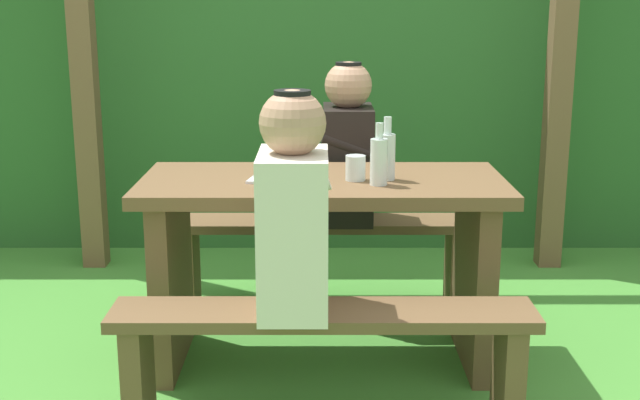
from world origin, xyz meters
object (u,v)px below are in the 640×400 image
(person_black_coat, at_px, (345,148))
(cell_phone, at_px, (257,179))
(person_white_shirt, at_px, (291,211))
(bench_near, at_px, (321,344))
(drinking_glass, at_px, (353,168))
(bottle_left, at_px, (376,160))
(bottle_right, at_px, (384,155))
(bench_far, at_px, (320,245))
(picnic_table, at_px, (320,239))

(person_black_coat, xyz_separation_m, cell_phone, (-0.36, -0.60, -0.01))
(cell_phone, bearing_deg, person_black_coat, 70.32)
(cell_phone, bearing_deg, person_white_shirt, -63.43)
(bench_near, relative_size, person_white_shirt, 1.95)
(person_black_coat, bearing_deg, person_white_shirt, -100.64)
(drinking_glass, distance_m, cell_phone, 0.37)
(drinking_glass, xyz_separation_m, bottle_left, (0.08, -0.08, 0.05))
(bench_near, bearing_deg, bottle_left, 65.30)
(bottle_left, bearing_deg, bottle_right, 67.01)
(person_white_shirt, distance_m, drinking_glass, 0.57)
(drinking_glass, bearing_deg, bench_far, 101.73)
(cell_phone, bearing_deg, drinking_glass, 11.62)
(drinking_glass, height_order, cell_phone, drinking_glass)
(cell_phone, bearing_deg, bench_far, 79.23)
(bench_far, bearing_deg, bottle_right, -67.58)
(drinking_glass, xyz_separation_m, bottle_right, (0.12, 0.01, 0.05))
(bench_far, relative_size, bottle_left, 6.04)
(person_white_shirt, xyz_separation_m, person_black_coat, (0.21, 1.12, 0.00))
(picnic_table, bearing_deg, bench_far, 90.00)
(person_black_coat, distance_m, bottle_left, 0.69)
(picnic_table, distance_m, bench_far, 0.60)
(person_black_coat, xyz_separation_m, drinking_glass, (0.01, -0.60, 0.03))
(drinking_glass, relative_size, bottle_right, 0.39)
(bench_far, distance_m, person_white_shirt, 1.22)
(bench_near, bearing_deg, bottle_right, 65.57)
(bench_far, height_order, bottle_left, bottle_left)
(picnic_table, distance_m, bottle_right, 0.42)
(person_white_shirt, distance_m, person_black_coat, 1.14)
(picnic_table, bearing_deg, bottle_left, -29.06)
(person_black_coat, distance_m, bottle_right, 0.61)
(bench_near, relative_size, cell_phone, 10.00)
(bottle_left, xyz_separation_m, bottle_right, (0.04, 0.09, 0.00))
(person_black_coat, xyz_separation_m, bottle_left, (0.09, -0.68, 0.08))
(person_white_shirt, relative_size, person_black_coat, 1.00)
(bench_near, bearing_deg, person_black_coat, 84.17)
(bottle_left, bearing_deg, bench_near, -114.70)
(drinking_glass, bearing_deg, bottle_left, -44.33)
(bottle_right, bearing_deg, bench_near, -114.43)
(bench_near, height_order, person_white_shirt, person_white_shirt)
(picnic_table, bearing_deg, cell_phone, -171.02)
(bench_near, xyz_separation_m, drinking_glass, (0.12, 0.53, 0.49))
(person_white_shirt, relative_size, cell_phone, 5.14)
(person_black_coat, bearing_deg, drinking_glass, -89.09)
(drinking_glass, height_order, bottle_left, bottle_left)
(bottle_right, bearing_deg, person_black_coat, 102.38)
(picnic_table, distance_m, bench_near, 0.60)
(picnic_table, bearing_deg, bottle_right, -6.35)
(bench_near, distance_m, person_white_shirt, 0.47)
(bench_far, relative_size, drinking_glass, 14.72)
(bench_far, xyz_separation_m, person_white_shirt, (-0.10, -1.12, 0.46))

